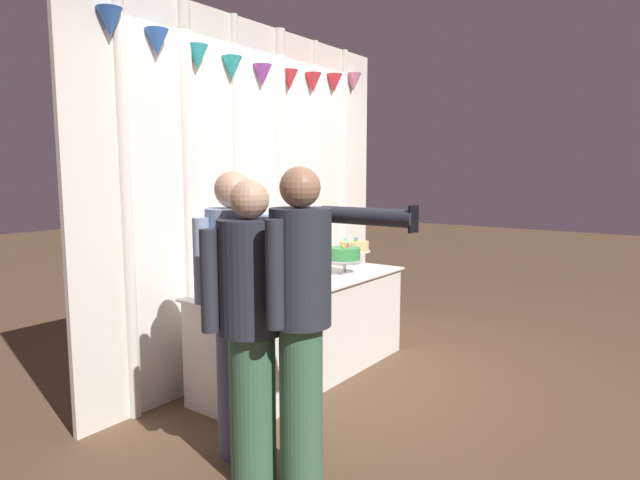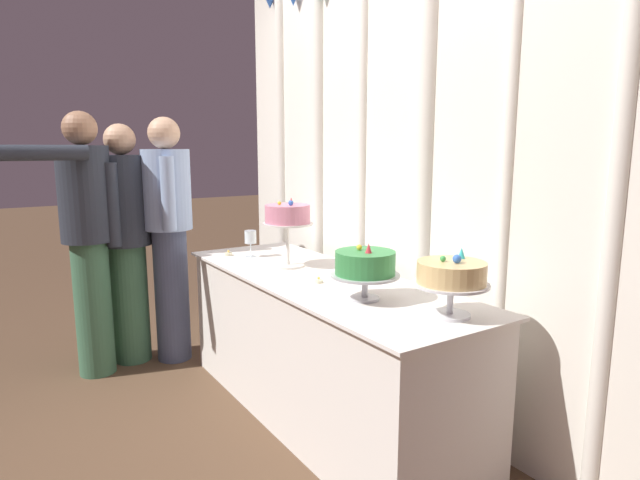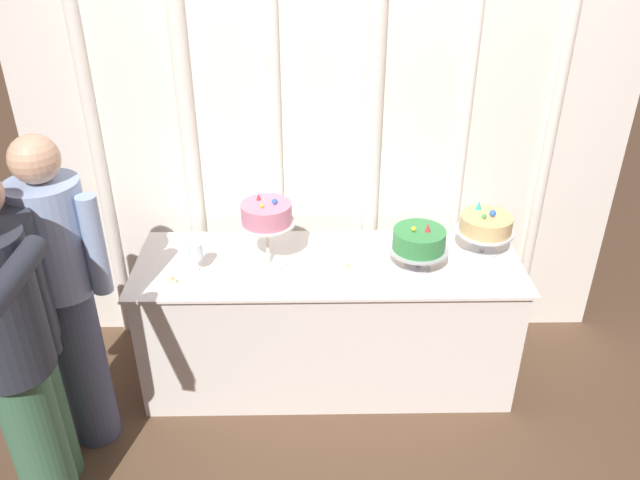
% 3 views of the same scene
% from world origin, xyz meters
% --- Properties ---
extents(ground_plane, '(24.00, 24.00, 0.00)m').
position_xyz_m(ground_plane, '(0.00, 0.00, 0.00)').
color(ground_plane, brown).
extents(draped_curtain, '(3.24, 0.16, 2.71)m').
position_xyz_m(draped_curtain, '(-0.03, 0.57, 1.42)').
color(draped_curtain, white).
rests_on(draped_curtain, ground_plane).
extents(cake_table, '(1.95, 0.66, 0.74)m').
position_xyz_m(cake_table, '(0.00, 0.10, 0.37)').
color(cake_table, white).
rests_on(cake_table, ground_plane).
extents(cake_display_leftmost, '(0.28, 0.28, 0.37)m').
position_xyz_m(cake_display_leftmost, '(-0.30, 0.08, 1.01)').
color(cake_display_leftmost, silver).
rests_on(cake_display_leftmost, cake_table).
extents(cake_display_center, '(0.30, 0.30, 0.25)m').
position_xyz_m(cake_display_center, '(0.44, 0.04, 0.89)').
color(cake_display_center, '#B2B2B7').
rests_on(cake_display_center, cake_table).
extents(cake_display_rightmost, '(0.29, 0.29, 0.26)m').
position_xyz_m(cake_display_rightmost, '(0.80, 0.18, 0.90)').
color(cake_display_rightmost, silver).
rests_on(cake_display_rightmost, cake_table).
extents(wine_glass, '(0.07, 0.07, 0.16)m').
position_xyz_m(wine_glass, '(-0.64, 0.02, 0.86)').
color(wine_glass, silver).
rests_on(wine_glass, cake_table).
extents(tealight_far_left, '(0.05, 0.05, 0.03)m').
position_xyz_m(tealight_far_left, '(-0.75, -0.07, 0.75)').
color(tealight_far_left, beige).
rests_on(tealight_far_left, cake_table).
extents(tealight_near_left, '(0.04, 0.04, 0.03)m').
position_xyz_m(tealight_near_left, '(0.09, 0.03, 0.75)').
color(tealight_near_left, beige).
rests_on(tealight_near_left, cake_table).
extents(guest_man_pink_jacket, '(0.46, 0.37, 1.58)m').
position_xyz_m(guest_man_pink_jacket, '(-1.16, -0.31, 0.87)').
color(guest_man_pink_jacket, '#4C5675').
rests_on(guest_man_pink_jacket, ground_plane).
extents(guest_man_dark_suit, '(0.45, 0.45, 1.53)m').
position_xyz_m(guest_man_dark_suit, '(-1.29, -0.55, 0.84)').
color(guest_man_dark_suit, '#3D6B4C').
rests_on(guest_man_dark_suit, ground_plane).
extents(guest_girl_blue_dress, '(0.47, 0.66, 1.60)m').
position_xyz_m(guest_girl_blue_dress, '(-1.20, -0.79, 0.89)').
color(guest_girl_blue_dress, '#3D6B4C').
rests_on(guest_girl_blue_dress, ground_plane).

